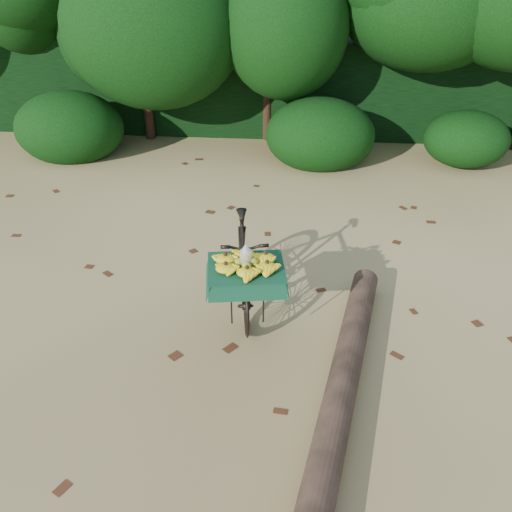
{
  "coord_description": "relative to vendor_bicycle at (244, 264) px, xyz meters",
  "views": [
    {
      "loc": [
        1.16,
        -4.9,
        3.67
      ],
      "look_at": [
        0.76,
        -0.23,
        0.77
      ],
      "focal_mm": 38.0,
      "sensor_mm": 36.0,
      "label": 1
    }
  ],
  "objects": [
    {
      "name": "ground",
      "position": [
        -0.61,
        0.01,
        -0.53
      ],
      "size": [
        80.0,
        80.0,
        0.0
      ],
      "primitive_type": "plane",
      "color": "tan",
      "rests_on": "ground"
    },
    {
      "name": "tree_row",
      "position": [
        -1.26,
        5.51,
        1.47
      ],
      "size": [
        14.5,
        2.0,
        4.0
      ],
      "primitive_type": null,
      "color": "black",
      "rests_on": "ground"
    },
    {
      "name": "hedge_backdrop",
      "position": [
        -0.61,
        6.31,
        0.37
      ],
      "size": [
        26.0,
        1.8,
        1.8
      ],
      "primitive_type": "cube",
      "color": "black",
      "rests_on": "ground"
    },
    {
      "name": "vendor_bicycle",
      "position": [
        0.0,
        0.0,
        0.0
      ],
      "size": [
        0.87,
        1.83,
        1.03
      ],
      "rotation": [
        0.0,
        0.0,
        0.15
      ],
      "color": "black",
      "rests_on": "ground"
    },
    {
      "name": "leaf_litter",
      "position": [
        -0.61,
        0.66,
        -0.52
      ],
      "size": [
        7.0,
        7.3,
        0.01
      ],
      "primitive_type": null,
      "color": "#492613",
      "rests_on": "ground"
    },
    {
      "name": "fallen_log",
      "position": [
        0.99,
        -1.5,
        -0.39
      ],
      "size": [
        1.06,
        3.83,
        0.28
      ],
      "primitive_type": "cylinder",
      "rotation": [
        1.57,
        0.0,
        -0.2
      ],
      "color": "brown",
      "rests_on": "ground"
    },
    {
      "name": "bush_clumps",
      "position": [
        -0.11,
        4.31,
        -0.08
      ],
      "size": [
        8.8,
        1.7,
        0.9
      ],
      "primitive_type": null,
      "color": "black",
      "rests_on": "ground"
    }
  ]
}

